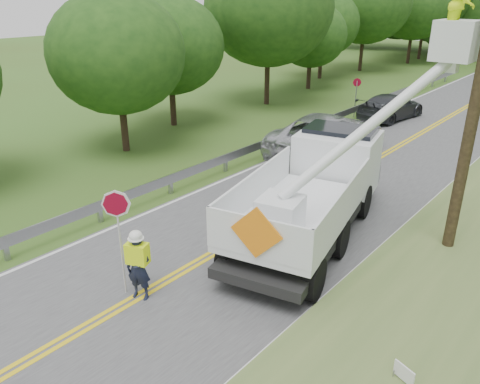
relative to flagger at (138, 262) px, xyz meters
The scene contains 10 objects.
ground 2.43m from the flagger, 91.34° to the right, with size 140.00×140.00×0.00m, color #41551F.
road 11.81m from the flagger, 90.25° to the left, with size 7.20×96.00×0.03m.
guardrail 13.33m from the flagger, 107.80° to the left, with size 0.18×48.00×0.77m.
treeline_left 32.08m from the flagger, 110.34° to the left, with size 9.70×54.92×10.16m.
flagger is the anchor object (origin of this frame).
bucket_truck 6.37m from the flagger, 77.07° to the left, with size 5.34×7.96×7.32m.
suv_silver 12.43m from the flagger, 99.64° to the left, with size 3.06×6.64×1.84m, color silver.
suv_darkgrey 20.35m from the flagger, 97.19° to the left, with size 1.97×4.85×1.41m, color #36393F.
stop_sign_permanent 19.70m from the flagger, 102.59° to the left, with size 0.39×0.32×2.26m.
yard_sign 6.09m from the flagger, 10.77° to the left, with size 0.43×0.17×0.64m.
Camera 1 is at (7.89, -3.48, 6.76)m, focal length 35.29 mm.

